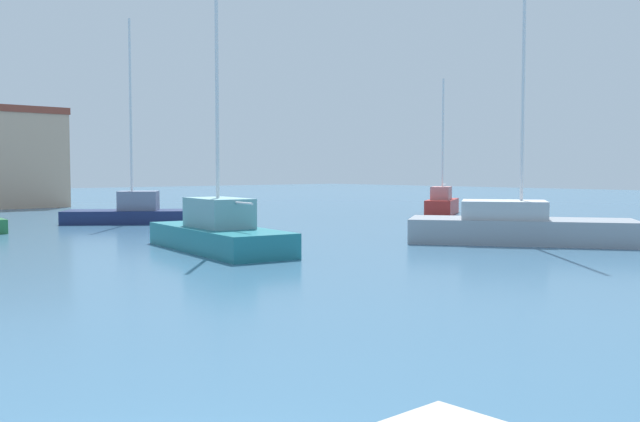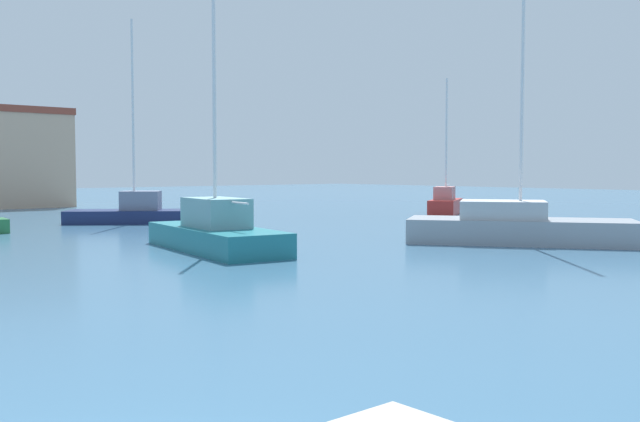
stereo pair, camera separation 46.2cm
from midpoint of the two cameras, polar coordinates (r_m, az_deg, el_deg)
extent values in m
plane|color=#38607F|center=(30.10, -8.04, -1.97)|extent=(160.00, 160.00, 0.00)
cube|color=#1E707A|center=(24.54, -8.73, -2.23)|extent=(3.44, 7.48, 0.80)
cube|color=#6B9CA2|center=(24.41, -8.69, -0.14)|extent=(1.94, 2.91, 1.00)
cylinder|color=silver|center=(24.52, -8.83, 8.16)|extent=(0.12, 0.12, 8.09)
cylinder|color=silver|center=(23.27, -7.46, 0.69)|extent=(0.48, 2.50, 0.08)
cube|color=#19234C|center=(37.93, -15.22, -0.45)|extent=(6.87, 5.94, 0.68)
cube|color=slate|center=(37.83, -14.74, 0.81)|extent=(2.47, 2.38, 0.99)
cylinder|color=silver|center=(37.96, -15.34, 7.47)|extent=(0.12, 0.12, 9.80)
cube|color=gray|center=(27.71, 15.40, -1.56)|extent=(7.02, 8.37, 0.92)
cube|color=#ADB0B5|center=(27.64, 14.13, 0.11)|extent=(3.68, 3.87, 0.69)
cylinder|color=silver|center=(27.96, 15.62, 12.11)|extent=(0.12, 0.12, 12.35)
cube|color=#B22823|center=(45.01, 9.52, 0.35)|extent=(4.93, 3.83, 0.92)
cube|color=#C4716E|center=(44.41, 9.43, 1.43)|extent=(2.16, 1.92, 0.81)
cylinder|color=silver|center=(44.99, 9.57, 5.72)|extent=(0.12, 0.12, 7.51)
cylinder|color=silver|center=(45.82, 9.67, 2.10)|extent=(1.48, 0.94, 0.08)
cube|color=tan|center=(58.40, -24.32, 3.67)|extent=(6.85, 8.08, 6.83)
cube|color=brown|center=(58.56, -24.41, 7.26)|extent=(6.99, 8.24, 0.50)
camera|label=1|loc=(0.23, -90.42, -0.02)|focal=39.75mm
camera|label=2|loc=(0.23, 89.58, 0.02)|focal=39.75mm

